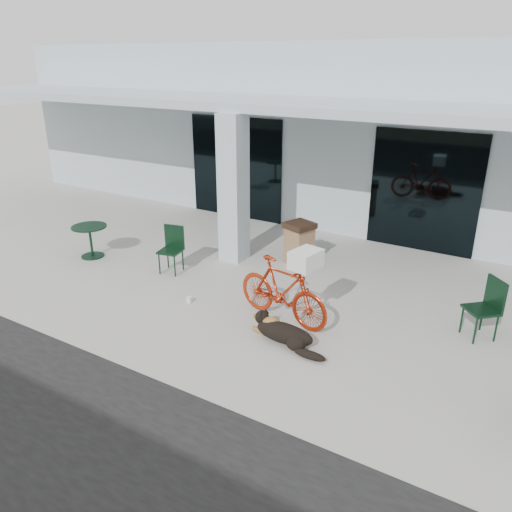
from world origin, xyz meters
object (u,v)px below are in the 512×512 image
Objects in this scene: cafe_chair_near at (170,250)px; bicycle at (282,291)px; trash_receptacle at (299,243)px; dog at (284,332)px; cafe_table_near at (91,241)px; cafe_chair_far_b at (481,309)px.

bicycle is at bearing -23.00° from cafe_chair_near.
trash_receptacle is (2.03, 1.80, -0.02)m from cafe_chair_near.
cafe_chair_near reaches higher than dog.
cafe_table_near is (-4.99, 0.35, -0.19)m from bicycle.
bicycle is 3.13m from cafe_chair_far_b.
cafe_chair_far_b is at bearing 48.86° from dog.
cafe_table_near is at bearing 96.57° from bicycle.
bicycle reaches higher than cafe_chair_near.
trash_receptacle reaches higher than cafe_table_near.
cafe_chair_far_b is (2.92, 1.12, -0.05)m from bicycle.
bicycle is 5.00m from cafe_table_near.
trash_receptacle is (-1.27, 3.02, 0.27)m from dog.
cafe_chair_near is (2.07, 0.25, 0.12)m from cafe_table_near.
dog is 1.16× the size of cafe_chair_near.
dog is at bearing -98.45° from cafe_chair_far_b.
dog is 5.46m from cafe_table_near.
trash_receptacle is at bearing 127.17° from dog.
bicycle is 2.37× the size of cafe_table_near.
dog is 1.12× the size of cafe_chair_far_b.
trash_receptacle is at bearing 26.53° from cafe_table_near.
cafe_chair_far_b reaches higher than trash_receptacle.
cafe_chair_far_b is (7.91, 0.77, 0.14)m from cafe_table_near.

